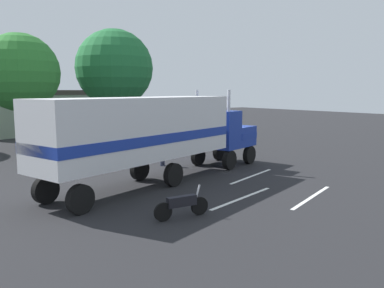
{
  "coord_description": "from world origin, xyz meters",
  "views": [
    {
      "loc": [
        -15.02,
        -17.79,
        4.44
      ],
      "look_at": [
        -2.53,
        -0.98,
        1.6
      ],
      "focal_mm": 36.72,
      "sensor_mm": 36.0,
      "label": 1
    }
  ],
  "objects_px": {
    "person_bystander": "(162,151)",
    "motorcycle": "(182,205)",
    "semi_truck": "(157,131)",
    "tree_left": "(114,68)",
    "tree_right": "(20,73)"
  },
  "relations": [
    {
      "from": "person_bystander",
      "to": "tree_right",
      "type": "bearing_deg",
      "value": 114.43
    },
    {
      "from": "tree_left",
      "to": "tree_right",
      "type": "xyz_separation_m",
      "value": [
        -8.88,
        -2.84,
        -0.74
      ]
    },
    {
      "from": "person_bystander",
      "to": "tree_right",
      "type": "xyz_separation_m",
      "value": [
        -5.1,
        11.23,
        4.87
      ]
    },
    {
      "from": "tree_left",
      "to": "tree_right",
      "type": "height_order",
      "value": "tree_left"
    },
    {
      "from": "motorcycle",
      "to": "tree_right",
      "type": "bearing_deg",
      "value": 91.23
    },
    {
      "from": "person_bystander",
      "to": "motorcycle",
      "type": "distance_m",
      "value": 9.88
    },
    {
      "from": "person_bystander",
      "to": "motorcycle",
      "type": "height_order",
      "value": "person_bystander"
    },
    {
      "from": "semi_truck",
      "to": "tree_left",
      "type": "distance_m",
      "value": 19.15
    },
    {
      "from": "motorcycle",
      "to": "tree_right",
      "type": "distance_m",
      "value": 20.62
    },
    {
      "from": "person_bystander",
      "to": "semi_truck",
      "type": "bearing_deg",
      "value": -125.26
    },
    {
      "from": "person_bystander",
      "to": "tree_right",
      "type": "relative_size",
      "value": 0.19
    },
    {
      "from": "person_bystander",
      "to": "tree_right",
      "type": "height_order",
      "value": "tree_right"
    },
    {
      "from": "tree_right",
      "to": "tree_left",
      "type": "bearing_deg",
      "value": 17.74
    },
    {
      "from": "semi_truck",
      "to": "tree_left",
      "type": "bearing_deg",
      "value": 70.35
    },
    {
      "from": "motorcycle",
      "to": "tree_left",
      "type": "bearing_deg",
      "value": 69.64
    }
  ]
}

